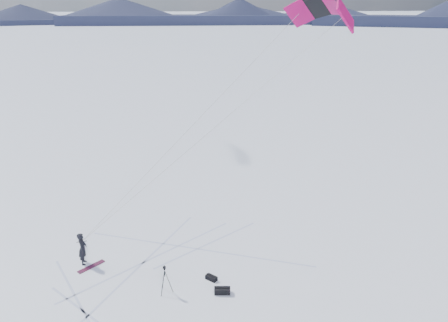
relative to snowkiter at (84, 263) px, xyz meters
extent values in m
plane|color=white|center=(3.53, -2.23, 0.00)|extent=(1800.00, 1800.00, 0.00)
cube|color=#191D37|center=(191.62, 256.66, 2.31)|extent=(147.80, 124.57, 4.61)
cone|color=#191D37|center=(191.62, 256.66, 4.61)|extent=(89.40, 89.40, 8.00)
cube|color=#191D37|center=(102.42, 302.11, 2.31)|extent=(156.56, 89.15, 4.61)
cone|color=#191D37|center=(102.42, 302.11, 4.61)|extent=(80.64, 80.64, 8.00)
cube|color=#191D37|center=(3.53, 317.77, 2.31)|extent=(150.00, 45.00, 4.61)
cone|color=#191D37|center=(3.53, 317.77, 4.61)|extent=(64.00, 64.00, 8.00)
cube|color=#191D37|center=(-95.35, 302.11, 2.31)|extent=(156.56, 89.15, 4.61)
cone|color=#191D37|center=(-95.35, 302.11, 4.61)|extent=(80.64, 80.64, 8.00)
cube|color=#A6B0D5|center=(0.23, -3.93, 0.00)|extent=(3.52, 7.29, 0.01)
cube|color=#A6B0D5|center=(1.93, -1.63, 0.00)|extent=(6.45, 7.79, 0.01)
cube|color=#A6B0D5|center=(3.63, 0.67, 0.00)|extent=(11.66, 3.07, 0.01)
cube|color=#A6B0D5|center=(5.33, -5.03, 0.00)|extent=(1.27, 5.91, 0.01)
cube|color=#A6B0D5|center=(7.03, -2.73, 0.00)|extent=(6.52, 4.83, 0.01)
imported|color=black|center=(0.00, 0.00, 0.00)|extent=(0.47, 0.69, 1.85)
cube|color=maroon|center=(0.43, -0.43, 0.02)|extent=(1.39, 1.25, 0.04)
cylinder|color=black|center=(4.58, -3.26, 0.63)|extent=(0.40, 0.07, 1.27)
cylinder|color=black|center=(4.32, -3.07, 0.63)|extent=(0.19, 0.38, 1.27)
cylinder|color=black|center=(4.28, -3.39, 0.63)|extent=(0.26, 0.34, 1.27)
cylinder|color=black|center=(4.39, -3.24, 1.09)|extent=(0.04, 0.04, 0.36)
cube|color=black|center=(4.39, -3.24, 1.33)|extent=(0.08, 0.08, 0.05)
cube|color=black|center=(4.39, -3.24, 1.42)|extent=(0.14, 0.11, 0.10)
cylinder|color=black|center=(4.39, -3.15, 1.42)|extent=(0.07, 0.10, 0.07)
cube|color=black|center=(7.17, -3.73, 0.15)|extent=(0.83, 0.48, 0.30)
cylinder|color=black|center=(7.17, -3.73, 0.31)|extent=(0.75, 0.19, 0.07)
cube|color=black|center=(6.76, -2.54, 0.11)|extent=(0.64, 0.65, 0.23)
cylinder|color=black|center=(6.76, -2.54, 0.25)|extent=(0.46, 0.47, 0.07)
cube|color=#AF0753|center=(13.62, -0.57, 12.96)|extent=(1.49, 1.37, 1.71)
cube|color=black|center=(13.91, 0.66, 13.36)|extent=(1.16, 1.50, 1.45)
cube|color=#AF0753|center=(13.88, 2.00, 13.50)|extent=(1.22, 1.51, 1.17)
cube|color=black|center=(13.53, 3.31, 13.36)|extent=(1.53, 1.43, 1.45)
cube|color=#AF0753|center=(12.90, 4.40, 12.96)|extent=(1.78, 1.20, 1.71)
cylinder|color=gray|center=(6.81, -0.29, 7.16)|extent=(13.63, 0.59, 11.63)
cylinder|color=gray|center=(6.45, 2.20, 7.16)|extent=(12.92, 4.42, 11.63)
cylinder|color=black|center=(0.00, 0.00, 1.35)|extent=(0.55, 0.11, 0.03)
camera|label=1|loc=(4.65, -21.61, 13.45)|focal=35.00mm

